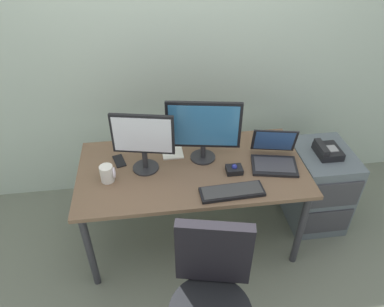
{
  "coord_description": "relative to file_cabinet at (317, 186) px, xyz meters",
  "views": [
    {
      "loc": [
        -0.25,
        -1.92,
        2.28
      ],
      "look_at": [
        0.0,
        0.0,
        0.83
      ],
      "focal_mm": 33.47,
      "sensor_mm": 36.0,
      "label": 1
    }
  ],
  "objects": [
    {
      "name": "ground_plane",
      "position": [
        -1.03,
        -0.09,
        -0.34
      ],
      "size": [
        8.0,
        8.0,
        0.0
      ],
      "primitive_type": "plane",
      "color": "slate"
    },
    {
      "name": "back_wall",
      "position": [
        -1.03,
        0.66,
        1.06
      ],
      "size": [
        6.0,
        0.1,
        2.8
      ],
      "primitive_type": "cube",
      "color": "#B2C4B1",
      "rests_on": "ground"
    },
    {
      "name": "desk",
      "position": [
        -1.03,
        -0.09,
        0.31
      ],
      "size": [
        1.58,
        0.8,
        0.71
      ],
      "color": "brown",
      "rests_on": "ground"
    },
    {
      "name": "file_cabinet",
      "position": [
        0.0,
        0.0,
        0.0
      ],
      "size": [
        0.42,
        0.53,
        0.67
      ],
      "color": "#545F65",
      "rests_on": "ground"
    },
    {
      "name": "desk_phone",
      "position": [
        -0.01,
        -0.02,
        0.37
      ],
      "size": [
        0.17,
        0.2,
        0.09
      ],
      "color": "black",
      "rests_on": "file_cabinet"
    },
    {
      "name": "monitor_main",
      "position": [
        -0.94,
        0.01,
        0.63
      ],
      "size": [
        0.51,
        0.18,
        0.45
      ],
      "color": "#262628",
      "rests_on": "desk"
    },
    {
      "name": "monitor_side",
      "position": [
        -1.35,
        -0.06,
        0.62
      ],
      "size": [
        0.41,
        0.18,
        0.43
      ],
      "color": "#262628",
      "rests_on": "desk"
    },
    {
      "name": "keyboard",
      "position": [
        -0.81,
        -0.38,
        0.39
      ],
      "size": [
        0.42,
        0.16,
        0.03
      ],
      "color": "black",
      "rests_on": "desk"
    },
    {
      "name": "laptop",
      "position": [
        -0.45,
        -0.11,
        0.43
      ],
      "size": [
        0.36,
        0.35,
        0.23
      ],
      "color": "black",
      "rests_on": "desk"
    },
    {
      "name": "trackball_mouse",
      "position": [
        -0.75,
        -0.17,
        0.4
      ],
      "size": [
        0.11,
        0.09,
        0.07
      ],
      "color": "black",
      "rests_on": "desk"
    },
    {
      "name": "coffee_mug",
      "position": [
        -1.6,
        -0.15,
        0.44
      ],
      "size": [
        0.1,
        0.09,
        0.12
      ],
      "color": "white",
      "rests_on": "desk"
    },
    {
      "name": "paper_notepad",
      "position": [
        -1.15,
        0.12,
        0.38
      ],
      "size": [
        0.15,
        0.21,
        0.01
      ],
      "primitive_type": "cube",
      "rotation": [
        0.0,
        0.0,
        0.02
      ],
      "color": "white",
      "rests_on": "desk"
    },
    {
      "name": "cell_phone",
      "position": [
        -1.54,
        0.04,
        0.38
      ],
      "size": [
        0.11,
        0.16,
        0.01
      ],
      "primitive_type": "cube",
      "rotation": [
        0.0,
        0.0,
        0.29
      ],
      "color": "black",
      "rests_on": "desk"
    }
  ]
}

